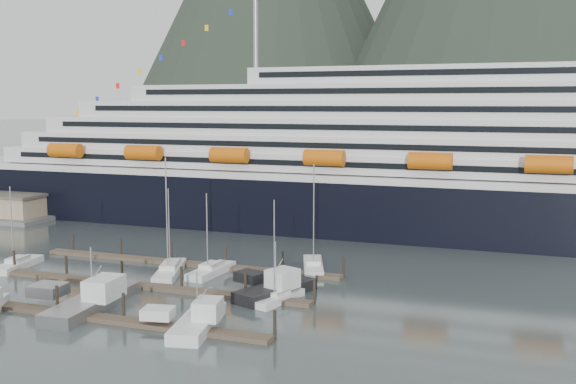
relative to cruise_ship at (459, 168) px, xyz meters
name	(u,v)px	position (x,y,z in m)	size (l,w,h in m)	color
ground	(158,297)	(-30.03, -54.94, -12.04)	(1600.00, 1600.00, 0.00)	#475453
cruise_ship	(459,168)	(0.00, 0.00, 0.00)	(210.00, 30.40, 50.30)	black
dock_near	(74,314)	(-34.95, -64.89, -11.73)	(48.18, 2.28, 3.20)	#4E4232
dock_mid	(138,285)	(-34.95, -51.89, -11.73)	(48.18, 2.28, 3.20)	#4E4232
dock_far	(186,263)	(-34.95, -38.89, -11.73)	(48.18, 2.28, 3.20)	#4E4232
sailboat_a	(18,265)	(-57.02, -49.11, -11.62)	(4.21, 9.77, 12.57)	silver
sailboat_b	(171,269)	(-34.97, -43.29, -11.63)	(5.81, 9.84, 12.51)	silver
sailboat_d	(170,271)	(-34.36, -44.72, -11.59)	(6.55, 12.03, 17.04)	silver
sailboat_f	(211,271)	(-28.92, -42.66, -11.62)	(3.32, 9.76, 12.09)	silver
sailboat_g	(313,266)	(-16.40, -34.95, -11.60)	(6.14, 11.00, 15.84)	silver
sailboat_h	(278,298)	(-15.36, -51.64, -11.63)	(4.28, 8.49, 12.94)	silver
trawler_c	(91,300)	(-34.89, -61.73, -11.05)	(11.35, 16.04, 8.10)	gray
trawler_d	(196,321)	(-20.00, -63.82, -11.16)	(8.98, 11.94, 6.82)	silver
trawler_e	(275,289)	(-16.67, -49.49, -11.09)	(10.20, 12.30, 7.63)	black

